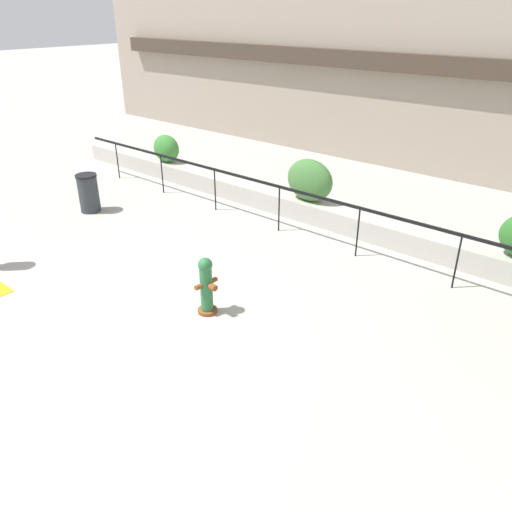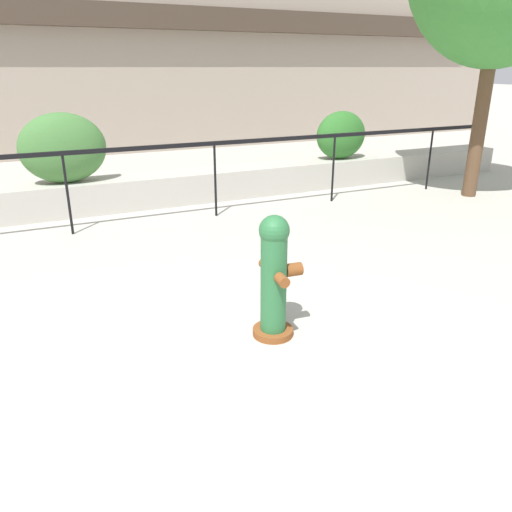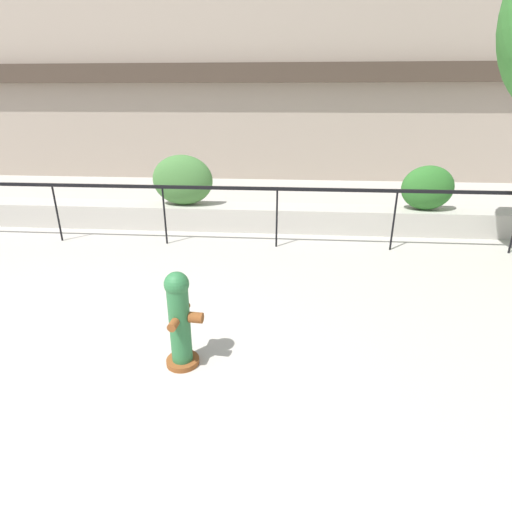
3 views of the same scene
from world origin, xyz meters
TOP-DOWN VIEW (x-y plane):
  - ground_plane at (0.00, 0.00)m, footprint 120.00×120.00m
  - building_facade at (0.00, 11.98)m, footprint 30.00×1.36m
  - planter_wall_low at (0.00, 6.00)m, footprint 18.00×0.70m
  - fence_railing_segment at (-0.00, 4.90)m, footprint 15.00×0.05m
  - hedge_bush_0 at (-5.34, 6.00)m, footprint 0.95×0.65m
  - hedge_bush_1 at (0.10, 6.00)m, footprint 1.29×0.65m
  - fire_hydrant at (1.26, 1.21)m, footprint 0.44×0.48m
  - trash_bin at (-4.64, 2.68)m, footprint 0.55×0.55m

SIDE VIEW (x-z plane):
  - ground_plane at x=0.00m, z-range 0.00..0.00m
  - planter_wall_low at x=0.00m, z-range 0.00..0.50m
  - trash_bin at x=-4.64m, z-range 0.00..1.01m
  - fire_hydrant at x=1.26m, z-range 0.01..1.09m
  - hedge_bush_0 at x=-5.34m, z-range 0.50..1.34m
  - fence_railing_segment at x=0.00m, z-range 0.44..1.59m
  - hedge_bush_1 at x=0.10m, z-range 0.50..1.56m
  - building_facade at x=0.00m, z-range -0.01..7.99m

